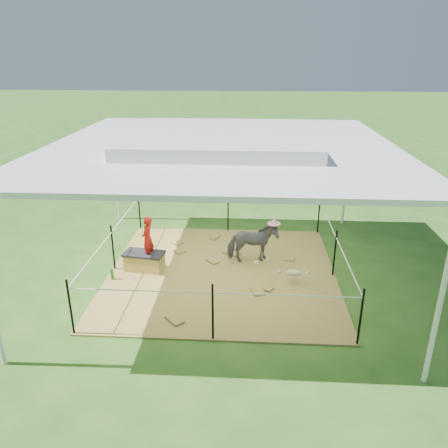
# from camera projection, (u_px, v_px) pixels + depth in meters

# --- Properties ---
(ground) EXTENTS (90.00, 90.00, 0.00)m
(ground) POSITION_uv_depth(u_px,v_px,m) (222.00, 273.00, 9.01)
(ground) COLOR #2D5919
(ground) RESTS_ON ground
(hay_patch) EXTENTS (4.60, 4.60, 0.03)m
(hay_patch) POSITION_uv_depth(u_px,v_px,m) (222.00, 272.00, 9.00)
(hay_patch) COLOR brown
(hay_patch) RESTS_ON ground
(canopy_tent) EXTENTS (6.30, 6.30, 2.90)m
(canopy_tent) POSITION_uv_depth(u_px,v_px,m) (222.00, 143.00, 8.02)
(canopy_tent) COLOR silver
(canopy_tent) RESTS_ON ground
(rope_fence) EXTENTS (4.54, 4.54, 1.00)m
(rope_fence) POSITION_uv_depth(u_px,v_px,m) (222.00, 244.00, 8.77)
(rope_fence) COLOR black
(rope_fence) RESTS_ON ground
(straw_bale) EXTENTS (0.82, 0.50, 0.34)m
(straw_bale) POSITION_uv_depth(u_px,v_px,m) (144.00, 262.00, 9.03)
(straw_bale) COLOR olive
(straw_bale) RESTS_ON hay_patch
(dark_cloth) EXTENTS (0.88, 0.55, 0.04)m
(dark_cloth) POSITION_uv_depth(u_px,v_px,m) (144.00, 253.00, 8.96)
(dark_cloth) COLOR black
(dark_cloth) RESTS_ON straw_bale
(woman) EXTENTS (0.27, 0.37, 0.93)m
(woman) POSITION_uv_depth(u_px,v_px,m) (147.00, 234.00, 8.79)
(woman) COLOR red
(woman) RESTS_ON straw_bale
(green_bottle) EXTENTS (0.07, 0.07, 0.21)m
(green_bottle) POSITION_uv_depth(u_px,v_px,m) (112.00, 274.00, 8.67)
(green_bottle) COLOR #17681D
(green_bottle) RESTS_ON hay_patch
(pony) EXTENTS (1.12, 0.68, 0.88)m
(pony) POSITION_uv_depth(u_px,v_px,m) (252.00, 243.00, 9.26)
(pony) COLOR #4A4A4E
(pony) RESTS_ON hay_patch
(pink_hat) EXTENTS (0.27, 0.27, 0.13)m
(pink_hat) POSITION_uv_depth(u_px,v_px,m) (253.00, 221.00, 9.08)
(pink_hat) COLOR pink
(pink_hat) RESTS_ON pony
(foal) EXTENTS (0.93, 0.61, 0.48)m
(foal) POSITION_uv_depth(u_px,v_px,m) (294.00, 272.00, 8.48)
(foal) COLOR tan
(foal) RESTS_ON hay_patch
(trash_barrel) EXTENTS (0.66, 0.66, 0.88)m
(trash_barrel) POSITION_uv_depth(u_px,v_px,m) (346.00, 175.00, 14.52)
(trash_barrel) COLOR #165BAA
(trash_barrel) RESTS_ON ground
(picnic_table_near) EXTENTS (2.20, 1.96, 0.75)m
(picnic_table_near) POSITION_uv_depth(u_px,v_px,m) (293.00, 165.00, 16.02)
(picnic_table_near) COLOR brown
(picnic_table_near) RESTS_ON ground
(picnic_table_far) EXTENTS (2.04, 1.58, 0.79)m
(picnic_table_far) POSITION_uv_depth(u_px,v_px,m) (369.00, 156.00, 17.41)
(picnic_table_far) COLOR #51341C
(picnic_table_far) RESTS_ON ground
(distant_person) EXTENTS (0.54, 0.43, 1.08)m
(distant_person) POSITION_uv_depth(u_px,v_px,m) (288.00, 161.00, 15.97)
(distant_person) COLOR #3477C6
(distant_person) RESTS_ON ground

